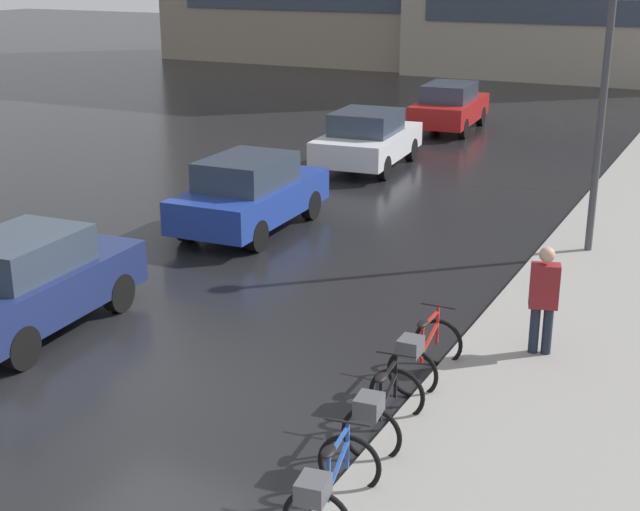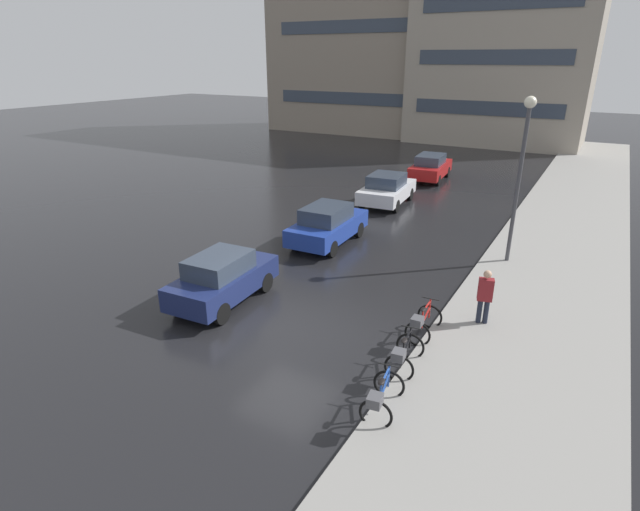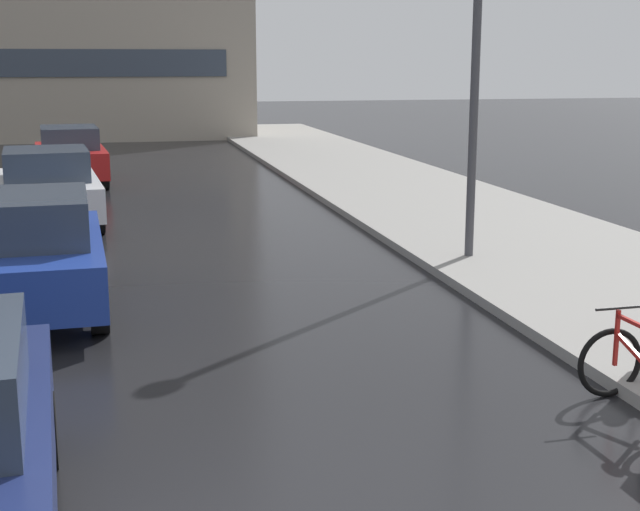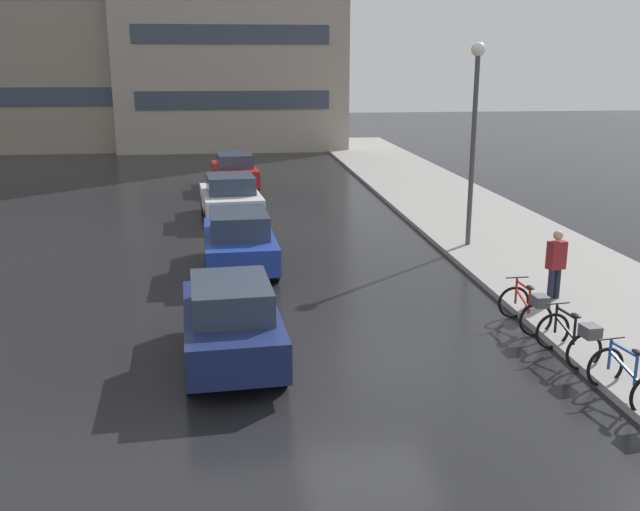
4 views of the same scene
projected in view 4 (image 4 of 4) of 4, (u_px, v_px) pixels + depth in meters
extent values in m
plane|color=black|center=(372.00, 363.00, 13.06)|extent=(140.00, 140.00, 0.00)
cube|color=gray|center=(493.00, 230.00, 23.34)|extent=(4.80, 60.00, 0.14)
torus|color=black|center=(605.00, 367.00, 12.02)|extent=(0.72, 0.16, 0.72)
cube|color=#234CA8|center=(636.00, 370.00, 11.28)|extent=(0.04, 0.04, 0.53)
cube|color=#234CA8|center=(610.00, 355.00, 11.88)|extent=(0.04, 0.04, 0.53)
cube|color=#234CA8|center=(624.00, 349.00, 11.52)|extent=(0.13, 0.64, 0.04)
cube|color=#234CA8|center=(623.00, 366.00, 11.57)|extent=(0.14, 0.73, 0.26)
ellipsoid|color=black|center=(638.00, 352.00, 11.20)|extent=(0.18, 0.28, 0.07)
cylinder|color=black|center=(612.00, 339.00, 11.80)|extent=(0.50, 0.10, 0.03)
torus|color=black|center=(553.00, 331.00, 13.65)|extent=(0.73, 0.14, 0.72)
torus|color=black|center=(584.00, 352.00, 12.67)|extent=(0.73, 0.14, 0.72)
cube|color=black|center=(575.00, 331.00, 12.92)|extent=(0.04, 0.04, 0.53)
cube|color=black|center=(556.00, 319.00, 13.50)|extent=(0.04, 0.04, 0.56)
cube|color=black|center=(566.00, 313.00, 13.15)|extent=(0.10, 0.63, 0.04)
cube|color=black|center=(566.00, 328.00, 13.20)|extent=(0.11, 0.71, 0.26)
ellipsoid|color=black|center=(576.00, 316.00, 12.84)|extent=(0.17, 0.27, 0.07)
cylinder|color=black|center=(557.00, 304.00, 13.42)|extent=(0.50, 0.08, 0.03)
cube|color=#4C4C51|center=(590.00, 331.00, 12.44)|extent=(0.31, 0.37, 0.22)
torus|color=black|center=(514.00, 302.00, 15.32)|extent=(0.71, 0.08, 0.71)
torus|color=black|center=(536.00, 320.00, 14.28)|extent=(0.71, 0.08, 0.71)
cube|color=red|center=(529.00, 301.00, 14.55)|extent=(0.04, 0.04, 0.53)
cube|color=red|center=(516.00, 291.00, 15.17)|extent=(0.04, 0.04, 0.56)
cube|color=red|center=(523.00, 285.00, 14.80)|extent=(0.05, 0.65, 0.04)
cube|color=red|center=(523.00, 299.00, 14.85)|extent=(0.05, 0.74, 0.27)
ellipsoid|color=black|center=(530.00, 287.00, 14.47)|extent=(0.15, 0.26, 0.07)
cylinder|color=black|center=(517.00, 277.00, 15.09)|extent=(0.50, 0.04, 0.03)
cube|color=#4C4C51|center=(540.00, 301.00, 14.05)|extent=(0.29, 0.35, 0.22)
cube|color=navy|center=(231.00, 327.00, 12.98)|extent=(1.92, 3.88, 0.70)
cube|color=#2D3847|center=(231.00, 297.00, 12.67)|extent=(1.50, 2.02, 0.57)
cylinder|color=black|center=(190.00, 326.00, 14.04)|extent=(0.26, 0.65, 0.64)
cylinder|color=black|center=(265.00, 321.00, 14.31)|extent=(0.26, 0.65, 0.64)
cylinder|color=black|center=(192.00, 375.00, 11.82)|extent=(0.26, 0.65, 0.64)
cylinder|color=black|center=(281.00, 368.00, 12.09)|extent=(0.26, 0.65, 0.64)
cube|color=navy|center=(239.00, 245.00, 18.92)|extent=(1.96, 4.15, 0.68)
cube|color=#2D3847|center=(239.00, 223.00, 18.60)|extent=(1.56, 2.14, 0.60)
cylinder|color=black|center=(209.00, 247.00, 20.09)|extent=(0.24, 0.65, 0.64)
cylinder|color=black|center=(265.00, 245.00, 20.34)|extent=(0.24, 0.65, 0.64)
cylinder|color=black|center=(210.00, 272.00, 17.68)|extent=(0.24, 0.65, 0.64)
cylinder|color=black|center=(274.00, 269.00, 17.93)|extent=(0.24, 0.65, 0.64)
cube|color=silver|center=(231.00, 200.00, 25.22)|extent=(2.30, 4.24, 0.66)
cube|color=#2D3847|center=(230.00, 184.00, 24.90)|extent=(1.76, 2.08, 0.60)
cylinder|color=black|center=(204.00, 204.00, 26.33)|extent=(0.27, 0.66, 0.64)
cylinder|color=black|center=(251.00, 202.00, 26.68)|extent=(0.27, 0.66, 0.64)
cylinder|color=black|center=(208.00, 218.00, 23.93)|extent=(0.27, 0.66, 0.64)
cylinder|color=black|center=(260.00, 216.00, 24.29)|extent=(0.27, 0.66, 0.64)
cube|color=#AD1919|center=(235.00, 174.00, 31.33)|extent=(2.10, 4.29, 0.70)
cube|color=#2D3847|center=(234.00, 160.00, 31.01)|extent=(1.62, 2.29, 0.56)
cylinder|color=black|center=(215.00, 178.00, 32.49)|extent=(0.27, 0.66, 0.64)
cylinder|color=black|center=(249.00, 177.00, 32.79)|extent=(0.27, 0.66, 0.64)
cylinder|color=black|center=(219.00, 187.00, 30.05)|extent=(0.27, 0.66, 0.64)
cylinder|color=black|center=(256.00, 186.00, 30.35)|extent=(0.27, 0.66, 0.64)
cylinder|color=#1E2333|center=(551.00, 287.00, 16.16)|extent=(0.14, 0.14, 0.84)
cylinder|color=#1E2333|center=(557.00, 286.00, 16.23)|extent=(0.14, 0.14, 0.84)
cube|color=maroon|center=(557.00, 255.00, 16.00)|extent=(0.45, 0.34, 0.64)
sphere|color=tan|center=(558.00, 235.00, 15.88)|extent=(0.22, 0.22, 0.22)
cylinder|color=#424247|center=(472.00, 155.00, 20.50)|extent=(0.14, 0.14, 5.55)
sphere|color=#F2EACC|center=(478.00, 49.00, 19.74)|extent=(0.40, 0.40, 0.40)
cube|color=#9E9384|center=(230.00, 6.00, 45.66)|extent=(14.25, 8.35, 17.93)
cube|color=#333D4C|center=(233.00, 100.00, 43.10)|extent=(11.69, 0.06, 1.10)
cube|color=#333D4C|center=(231.00, 34.00, 42.11)|extent=(11.69, 0.06, 1.10)
cube|color=#333D4C|center=(44.00, 97.00, 42.58)|extent=(17.89, 0.06, 1.10)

